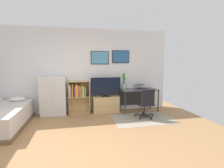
{
  "coord_description": "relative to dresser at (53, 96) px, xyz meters",
  "views": [
    {
      "loc": [
        -0.13,
        -3.35,
        1.62
      ],
      "look_at": [
        0.96,
        1.5,
        1.01
      ],
      "focal_mm": 28.12,
      "sensor_mm": 36.0,
      "label": 1
    }
  ],
  "objects": [
    {
      "name": "dresser",
      "position": [
        0.0,
        0.0,
        0.0
      ],
      "size": [
        0.75,
        0.46,
        1.19
      ],
      "color": "silver",
      "rests_on": "ground_plane"
    },
    {
      "name": "wall_back_with_posters",
      "position": [
        0.75,
        0.27,
        0.76
      ],
      "size": [
        6.12,
        0.09,
        2.7
      ],
      "color": "white",
      "rests_on": "ground_plane"
    },
    {
      "name": "bamboo_vase",
      "position": [
        2.28,
        0.11,
        0.41
      ],
      "size": [
        0.11,
        0.09,
        0.53
      ],
      "color": "silver",
      "rests_on": "desk"
    },
    {
      "name": "bookshelf",
      "position": [
        0.76,
        0.06,
        0.03
      ],
      "size": [
        0.66,
        0.3,
        1.04
      ],
      "color": "tan",
      "rests_on": "ground_plane"
    },
    {
      "name": "office_chair",
      "position": [
        2.66,
        -0.88,
        -0.14
      ],
      "size": [
        0.57,
        0.58,
        0.86
      ],
      "rotation": [
        0.0,
        0.0,
        0.09
      ],
      "color": "#232326",
      "rests_on": "ground_plane"
    },
    {
      "name": "laptop",
      "position": [
        2.81,
        0.0,
        0.2
      ],
      "size": [
        0.38,
        0.4,
        0.15
      ],
      "rotation": [
        0.0,
        0.0,
        0.11
      ],
      "color": "#333338",
      "rests_on": "desk"
    },
    {
      "name": "desk",
      "position": [
        2.73,
        -0.02,
        0.01
      ],
      "size": [
        1.18,
        0.64,
        0.74
      ],
      "color": "#4C4C4F",
      "rests_on": "ground_plane"
    },
    {
      "name": "computer_mouse",
      "position": [
        3.04,
        -0.11,
        0.16
      ],
      "size": [
        0.06,
        0.1,
        0.03
      ],
      "primitive_type": "ellipsoid",
      "color": "#262628",
      "rests_on": "desk"
    },
    {
      "name": "television",
      "position": [
        1.63,
        -0.01,
        0.24
      ],
      "size": [
        0.96,
        0.16,
        0.62
      ],
      "color": "black",
      "rests_on": "tv_stand"
    },
    {
      "name": "wine_glass",
      "position": [
        2.38,
        -0.18,
        0.28
      ],
      "size": [
        0.07,
        0.07,
        0.18
      ],
      "color": "silver",
      "rests_on": "desk"
    },
    {
      "name": "tv_stand",
      "position": [
        1.63,
        0.02,
        -0.34
      ],
      "size": [
        0.84,
        0.41,
        0.52
      ],
      "color": "tan",
      "rests_on": "ground_plane"
    },
    {
      "name": "ground_plane",
      "position": [
        0.74,
        -2.15,
        -0.6
      ],
      "size": [
        7.2,
        7.2,
        0.0
      ],
      "primitive_type": "plane",
      "color": "#A87A4C"
    },
    {
      "name": "area_rug",
      "position": [
        2.53,
        -0.92,
        -0.59
      ],
      "size": [
        1.7,
        1.2,
        0.01
      ],
      "primitive_type": "cube",
      "color": "#9E937F",
      "rests_on": "ground_plane"
    }
  ]
}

